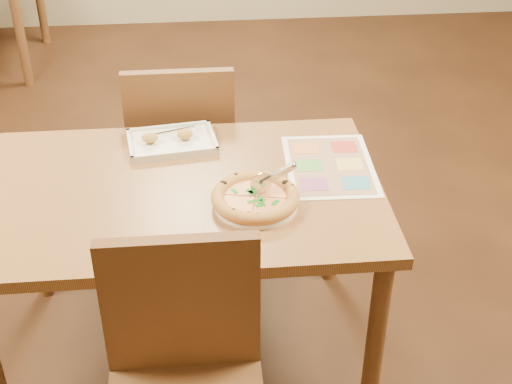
{
  "coord_description": "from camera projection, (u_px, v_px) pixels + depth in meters",
  "views": [
    {
      "loc": [
        0.07,
        -1.93,
        1.97
      ],
      "look_at": [
        0.24,
        -0.12,
        0.77
      ],
      "focal_mm": 50.0,
      "sensor_mm": 36.0,
      "label": 1
    }
  ],
  "objects": [
    {
      "name": "plate",
      "position": [
        256.0,
        204.0,
        2.2
      ],
      "size": [
        0.28,
        0.28,
        0.01
      ],
      "primitive_type": "cylinder",
      "rotation": [
        0.0,
        0.0,
        0.08
      ],
      "color": "white",
      "rests_on": "dining_table"
    },
    {
      "name": "appetizer_tray",
      "position": [
        171.0,
        142.0,
        2.51
      ],
      "size": [
        0.33,
        0.25,
        0.06
      ],
      "rotation": [
        0.0,
        0.0,
        0.13
      ],
      "color": "white",
      "rests_on": "dining_table"
    },
    {
      "name": "dining_table",
      "position": [
        181.0,
        209.0,
        2.34
      ],
      "size": [
        1.3,
        0.85,
        0.72
      ],
      "color": "#93603A",
      "rests_on": "ground"
    },
    {
      "name": "menu",
      "position": [
        330.0,
        165.0,
        2.4
      ],
      "size": [
        0.31,
        0.42,
        0.0
      ],
      "primitive_type": "cube",
      "rotation": [
        0.0,
        0.0,
        -0.03
      ],
      "color": "white",
      "rests_on": "dining_table"
    },
    {
      "name": "pizza",
      "position": [
        255.0,
        198.0,
        2.19
      ],
      "size": [
        0.27,
        0.27,
        0.04
      ],
      "rotation": [
        0.0,
        0.0,
        -0.21
      ],
      "color": "#D08447",
      "rests_on": "plate"
    },
    {
      "name": "chair_far",
      "position": [
        182.0,
        138.0,
        2.87
      ],
      "size": [
        0.42,
        0.42,
        0.47
      ],
      "rotation": [
        0.0,
        0.0,
        3.14
      ],
      "color": "brown",
      "rests_on": "ground"
    },
    {
      "name": "chair_near",
      "position": [
        184.0,
        361.0,
        1.87
      ],
      "size": [
        0.42,
        0.42,
        0.47
      ],
      "color": "brown",
      "rests_on": "ground"
    },
    {
      "name": "pizza_cutter",
      "position": [
        272.0,
        177.0,
        2.19
      ],
      "size": [
        0.14,
        0.05,
        0.09
      ],
      "rotation": [
        0.0,
        0.0,
        0.31
      ],
      "color": "silver",
      "rests_on": "pizza"
    }
  ]
}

